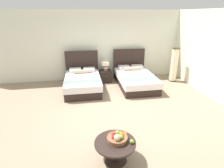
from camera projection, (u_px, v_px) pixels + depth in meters
ground_plane at (121, 113)px, 5.31m from camera, size 10.23×10.02×0.02m
wall_back at (105, 45)px, 7.73m from camera, size 10.23×0.12×2.86m
wall_side_right at (221, 57)px, 5.70m from camera, size 0.12×5.62×2.86m
bed_near_window at (83, 82)px, 6.85m from camera, size 1.34×2.05×1.29m
bed_near_corner at (135, 79)px, 7.20m from camera, size 1.39×2.24×1.28m
nightstand at (106, 76)px, 7.64m from camera, size 0.46×0.49×0.48m
table_lamp at (105, 65)px, 7.48m from camera, size 0.32×0.32×0.38m
coffee_table at (115, 147)px, 3.48m from camera, size 0.80×0.80×0.43m
fruit_bowl at (117, 138)px, 3.45m from camera, size 0.40×0.40×0.19m
loose_apple at (132, 142)px, 3.39m from camera, size 0.08×0.08×0.08m
loose_orange at (125, 134)px, 3.62m from camera, size 0.08×0.08×0.08m
floor_lamp_corner at (174, 65)px, 7.54m from camera, size 0.25×0.25×1.40m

